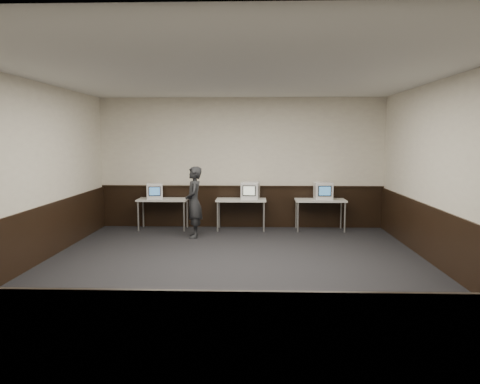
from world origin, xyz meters
The scene contains 18 objects.
floor centered at (0.00, 0.00, 0.00)m, with size 8.00×8.00×0.00m, color black.
ceiling centered at (0.00, 0.00, 3.20)m, with size 8.00×8.00×0.00m, color white.
back_wall centered at (0.00, 4.00, 1.60)m, with size 7.00×7.00×0.00m, color beige.
front_wall centered at (0.00, -4.00, 1.60)m, with size 7.00×7.00×0.00m, color beige.
left_wall centered at (-3.50, 0.00, 1.60)m, with size 8.00×8.00×0.00m, color beige.
right_wall centered at (3.50, 0.00, 1.60)m, with size 8.00×8.00×0.00m, color beige.
wainscot_back centered at (0.00, 3.98, 0.50)m, with size 6.98×0.04×1.00m, color black.
wainscot_front centered at (0.00, -3.98, 0.50)m, with size 6.98×0.04×1.00m, color black.
wainscot_left centered at (-3.48, 0.00, 0.50)m, with size 0.04×7.98×1.00m, color black.
wainscot_right centered at (3.48, 0.00, 0.50)m, with size 0.04×7.98×1.00m, color black.
wainscot_rail centered at (0.00, 3.96, 1.02)m, with size 6.98×0.06×0.04m, color black.
desk_left centered at (-1.90, 3.60, 0.68)m, with size 1.20×0.60×0.75m.
desk_center centered at (0.00, 3.60, 0.68)m, with size 1.20×0.60×0.75m.
desk_right centered at (1.90, 3.60, 0.68)m, with size 1.20×0.60×0.75m.
emac_left centered at (-2.09, 3.56, 0.94)m, with size 0.45×0.46×0.38m.
emac_center centered at (0.22, 3.60, 0.96)m, with size 0.47×0.49×0.41m.
emac_right centered at (1.97, 3.60, 0.96)m, with size 0.43×0.46×0.41m.
person centered at (-1.02, 2.70, 0.79)m, with size 0.58×0.38×1.59m, color black.
Camera 1 is at (0.36, -7.56, 2.20)m, focal length 35.00 mm.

